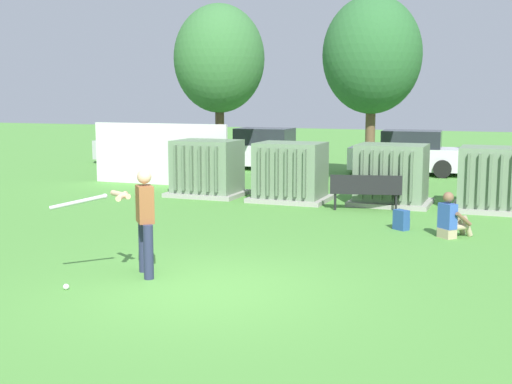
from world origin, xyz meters
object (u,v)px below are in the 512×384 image
(transformer_west, at_px, (207,169))
(parked_car_right_of_center, at_px, (408,154))
(batter, at_px, (142,217))
(seated_spectator, at_px, (451,220))
(backpack, at_px, (402,220))
(sports_ball, at_px, (66,287))
(parked_car_left_of_center, at_px, (262,150))
(transformer_mid_west, at_px, (290,173))
(parked_car_leftmost, at_px, (144,146))
(transformer_mid_east, at_px, (391,175))
(park_bench, at_px, (366,190))
(transformer_east, at_px, (496,180))

(transformer_west, height_order, parked_car_right_of_center, same)
(parked_car_right_of_center, bearing_deg, batter, -96.55)
(seated_spectator, bearing_deg, backpack, 157.41)
(sports_ball, bearing_deg, parked_car_left_of_center, 100.59)
(transformer_mid_west, bearing_deg, backpack, -40.38)
(transformer_west, bearing_deg, seated_spectator, -26.18)
(backpack, bearing_deg, parked_car_right_of_center, 97.91)
(parked_car_left_of_center, bearing_deg, parked_car_leftmost, -179.59)
(transformer_mid_east, bearing_deg, backpack, -76.18)
(batter, xyz_separation_m, seated_spectator, (4.41, 4.90, -0.60))
(transformer_mid_west, distance_m, parked_car_leftmost, 11.49)
(transformer_mid_west, height_order, parked_car_left_of_center, same)
(parked_car_leftmost, xyz_separation_m, parked_car_right_of_center, (10.96, 0.38, 0.00))
(park_bench, distance_m, seated_spectator, 3.55)
(parked_car_left_of_center, relative_size, parked_car_right_of_center, 0.98)
(transformer_mid_east, xyz_separation_m, transformer_east, (2.66, -0.04, 0.00))
(transformer_east, xyz_separation_m, parked_car_left_of_center, (-8.97, 7.01, -0.04))
(park_bench, distance_m, parked_car_left_of_center, 10.03)
(transformer_east, relative_size, backpack, 4.77)
(seated_spectator, bearing_deg, transformer_mid_east, 116.59)
(transformer_mid_east, relative_size, batter, 1.21)
(transformer_mid_west, bearing_deg, parked_car_right_of_center, 74.88)
(transformer_mid_west, distance_m, backpack, 4.70)
(transformer_east, height_order, backpack, transformer_east)
(transformer_east, bearing_deg, parked_car_leftmost, 153.97)
(transformer_mid_east, height_order, parked_car_leftmost, same)
(parked_car_leftmost, bearing_deg, sports_ball, -63.29)
(transformer_west, distance_m, batter, 8.91)
(transformer_east, relative_size, parked_car_leftmost, 0.48)
(transformer_east, bearing_deg, transformer_mid_east, 179.23)
(transformer_east, height_order, sports_ball, transformer_east)
(park_bench, distance_m, sports_ball, 9.12)
(transformer_west, xyz_separation_m, transformer_mid_east, (5.30, 0.27, 0.00))
(seated_spectator, xyz_separation_m, parked_car_right_of_center, (-2.57, 11.13, 0.38))
(batter, bearing_deg, seated_spectator, 48.06)
(batter, relative_size, sports_ball, 19.33)
(park_bench, bearing_deg, seated_spectator, -48.47)
(transformer_mid_east, bearing_deg, parked_car_left_of_center, 132.17)
(park_bench, bearing_deg, transformer_east, 19.96)
(transformer_mid_west, distance_m, batter, 8.38)
(park_bench, xyz_separation_m, parked_car_right_of_center, (-0.22, 8.47, 0.22))
(transformer_mid_west, bearing_deg, parked_car_leftmost, 140.69)
(seated_spectator, height_order, backpack, seated_spectator)
(sports_ball, bearing_deg, parked_car_leftmost, 116.71)
(batter, bearing_deg, transformer_west, 108.37)
(backpack, bearing_deg, parked_car_left_of_center, 124.64)
(parked_car_right_of_center, bearing_deg, backpack, -82.09)
(transformer_mid_east, bearing_deg, parked_car_leftmost, 149.16)
(transformer_east, distance_m, parked_car_leftmost, 15.88)
(batter, distance_m, parked_car_leftmost, 18.11)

